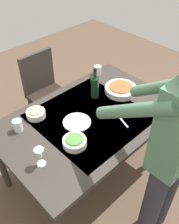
# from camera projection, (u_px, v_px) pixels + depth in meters

# --- Properties ---
(ground_plane) EXTENTS (6.00, 6.00, 0.00)m
(ground_plane) POSITION_uv_depth(u_px,v_px,m) (90.00, 170.00, 2.61)
(ground_plane) COLOR brown
(dining_table) EXTENTS (1.53, 0.99, 0.75)m
(dining_table) POSITION_uv_depth(u_px,v_px,m) (90.00, 123.00, 2.16)
(dining_table) COLOR #332D28
(dining_table) RESTS_ON ground_plane
(chair_near) EXTENTS (0.40, 0.40, 0.91)m
(chair_near) POSITION_uv_depth(u_px,v_px,m) (45.00, 88.00, 2.81)
(chair_near) COLOR black
(chair_near) RESTS_ON ground_plane
(person_server) EXTENTS (0.42, 0.61, 1.69)m
(person_server) POSITION_uv_depth(u_px,v_px,m) (172.00, 150.00, 1.56)
(person_server) COLOR #2D2D38
(person_server) RESTS_ON ground_plane
(wine_bottle) EXTENTS (0.07, 0.07, 0.30)m
(wine_bottle) POSITION_uv_depth(u_px,v_px,m) (95.00, 87.00, 2.26)
(wine_bottle) COLOR black
(wine_bottle) RESTS_ON dining_table
(wine_glass_left) EXTENTS (0.07, 0.07, 0.15)m
(wine_glass_left) POSITION_uv_depth(u_px,v_px,m) (40.00, 154.00, 1.67)
(wine_glass_left) COLOR white
(wine_glass_left) RESTS_ON dining_table
(water_cup_near_left) EXTENTS (0.07, 0.07, 0.10)m
(water_cup_near_left) POSITION_uv_depth(u_px,v_px,m) (18.00, 125.00, 1.96)
(water_cup_near_left) COLOR silver
(water_cup_near_left) RESTS_ON dining_table
(water_cup_near_right) EXTENTS (0.07, 0.07, 0.10)m
(water_cup_near_right) POSITION_uv_depth(u_px,v_px,m) (98.00, 70.00, 2.59)
(water_cup_near_right) COLOR silver
(water_cup_near_right) RESTS_ON dining_table
(serving_bowl_pasta) EXTENTS (0.30, 0.30, 0.07)m
(serving_bowl_pasta) POSITION_uv_depth(u_px,v_px,m) (121.00, 89.00, 2.36)
(serving_bowl_pasta) COLOR white
(serving_bowl_pasta) RESTS_ON dining_table
(side_bowl_salad) EXTENTS (0.18, 0.18, 0.07)m
(side_bowl_salad) POSITION_uv_depth(u_px,v_px,m) (75.00, 142.00, 1.85)
(side_bowl_salad) COLOR white
(side_bowl_salad) RESTS_ON dining_table
(side_bowl_bread) EXTENTS (0.16, 0.16, 0.07)m
(side_bowl_bread) POSITION_uv_depth(u_px,v_px,m) (36.00, 113.00, 2.10)
(side_bowl_bread) COLOR white
(side_bowl_bread) RESTS_ON dining_table
(dinner_plate_near) EXTENTS (0.23, 0.23, 0.01)m
(dinner_plate_near) POSITION_uv_depth(u_px,v_px,m) (77.00, 122.00, 2.06)
(dinner_plate_near) COLOR white
(dinner_plate_near) RESTS_ON dining_table
(table_knife) EXTENTS (0.08, 0.19, 0.00)m
(table_knife) POSITION_uv_depth(u_px,v_px,m) (122.00, 120.00, 2.08)
(table_knife) COLOR silver
(table_knife) RESTS_ON dining_table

